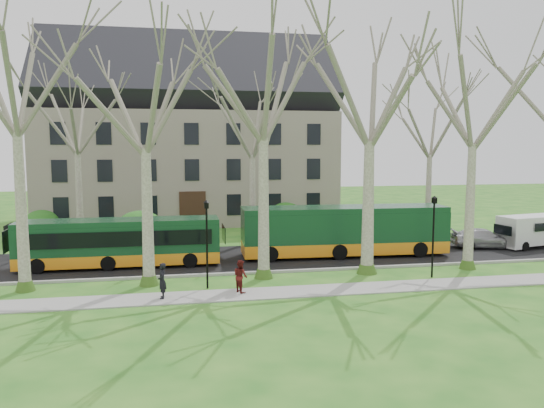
{
  "coord_description": "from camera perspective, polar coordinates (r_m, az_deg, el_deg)",
  "views": [
    {
      "loc": [
        -7.57,
        -26.78,
        7.07
      ],
      "look_at": [
        -2.0,
        3.0,
        3.69
      ],
      "focal_mm": 35.0,
      "sensor_mm": 36.0,
      "label": 1
    }
  ],
  "objects": [
    {
      "name": "road",
      "position": [
        33.9,
        2.55,
        -5.63
      ],
      "size": [
        80.0,
        8.0,
        0.06
      ],
      "primitive_type": "cube",
      "color": "black",
      "rests_on": "ground"
    },
    {
      "name": "sedan",
      "position": [
        39.16,
        21.82,
        -3.44
      ],
      "size": [
        4.76,
        2.64,
        1.31
      ],
      "primitive_type": "imported",
      "rotation": [
        0.0,
        0.0,
        1.38
      ],
      "color": "#A4A3A8",
      "rests_on": "road"
    },
    {
      "name": "tree_row_verge",
      "position": [
        28.12,
        5.04,
        6.19
      ],
      "size": [
        49.0,
        7.0,
        14.0
      ],
      "color": "gray",
      "rests_on": "ground"
    },
    {
      "name": "lamp_row",
      "position": [
        27.25,
        5.69,
        -3.17
      ],
      "size": [
        36.22,
        0.22,
        4.3
      ],
      "color": "black",
      "rests_on": "ground"
    },
    {
      "name": "sidewalk",
      "position": [
        26.39,
        6.55,
        -9.15
      ],
      "size": [
        70.0,
        2.0,
        0.06
      ],
      "primitive_type": "cube",
      "color": "gray",
      "rests_on": "ground"
    },
    {
      "name": "tree_row_far",
      "position": [
        38.31,
        -1.23,
        4.76
      ],
      "size": [
        33.0,
        7.0,
        12.0
      ],
      "color": "gray",
      "rests_on": "ground"
    },
    {
      "name": "hedges",
      "position": [
        41.33,
        -6.46,
        -2.13
      ],
      "size": [
        30.6,
        8.6,
        2.0
      ],
      "color": "#1C5A19",
      "rests_on": "ground"
    },
    {
      "name": "curb",
      "position": [
        30.1,
        4.3,
        -7.11
      ],
      "size": [
        80.0,
        0.25,
        0.14
      ],
      "primitive_type": "cube",
      "color": "#A5A39E",
      "rests_on": "ground"
    },
    {
      "name": "pedestrian_a",
      "position": [
        25.05,
        -11.74,
        -8.09
      ],
      "size": [
        0.41,
        0.61,
        1.64
      ],
      "primitive_type": "imported",
      "rotation": [
        0.0,
        0.0,
        -1.53
      ],
      "color": "black",
      "rests_on": "sidewalk"
    },
    {
      "name": "van_a",
      "position": [
        40.69,
        26.29,
        -2.66
      ],
      "size": [
        5.29,
        2.75,
        2.2
      ],
      "primitive_type": null,
      "rotation": [
        0.0,
        0.0,
        0.19
      ],
      "color": "white",
      "rests_on": "road"
    },
    {
      "name": "bus_lead",
      "position": [
        31.99,
        -16.02,
        -3.96
      ],
      "size": [
        11.34,
        2.4,
        2.83
      ],
      "primitive_type": null,
      "rotation": [
        0.0,
        0.0,
        -0.0
      ],
      "color": "#113C20",
      "rests_on": "road"
    },
    {
      "name": "pedestrian_b",
      "position": [
        25.57,
        -3.4,
        -7.74
      ],
      "size": [
        0.86,
        0.94,
        1.57
      ],
      "primitive_type": "imported",
      "rotation": [
        0.0,
        0.0,
        2.01
      ],
      "color": "#511412",
      "rests_on": "sidewalk"
    },
    {
      "name": "ground",
      "position": [
        28.72,
        5.07,
        -7.92
      ],
      "size": [
        120.0,
        120.0,
        0.0
      ],
      "primitive_type": "plane",
      "color": "#24651D",
      "rests_on": "ground"
    },
    {
      "name": "building",
      "position": [
        50.82,
        -8.9,
        7.41
      ],
      "size": [
        26.5,
        12.2,
        16.0
      ],
      "color": "gray",
      "rests_on": "ground"
    },
    {
      "name": "bus_follow",
      "position": [
        34.0,
        7.79,
        -2.82
      ],
      "size": [
        13.08,
        3.22,
        3.25
      ],
      "primitive_type": null,
      "rotation": [
        0.0,
        0.0,
        -0.04
      ],
      "color": "#113C20",
      "rests_on": "road"
    }
  ]
}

